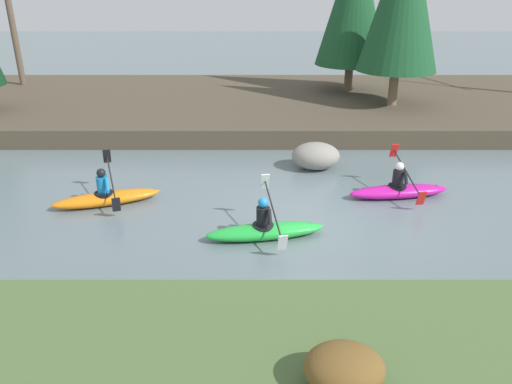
{
  "coord_description": "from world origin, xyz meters",
  "views": [
    {
      "loc": [
        -1.48,
        -10.8,
        5.49
      ],
      "look_at": [
        -1.43,
        0.56,
        0.55
      ],
      "focal_mm": 35.0,
      "sensor_mm": 36.0,
      "label": 1
    }
  ],
  "objects": [
    {
      "name": "kayaker_lead",
      "position": [
        2.37,
        1.47,
        0.22
      ],
      "size": [
        2.8,
        2.07,
        1.2
      ],
      "rotation": [
        0.0,
        0.0,
        0.14
      ],
      "color": "#C61999",
      "rests_on": "ground"
    },
    {
      "name": "shrub_clump_nearest",
      "position": [
        -0.38,
        -5.98,
        1.0
      ],
      "size": [
        1.03,
        0.86,
        0.56
      ],
      "color": "brown",
      "rests_on": "riverbank_near"
    },
    {
      "name": "kayaker_trailing",
      "position": [
        -5.35,
        1.02,
        0.22
      ],
      "size": [
        2.74,
        2.01,
        1.2
      ],
      "rotation": [
        0.0,
        0.0,
        0.35
      ],
      "color": "orange",
      "rests_on": "ground"
    },
    {
      "name": "boulder_midstream",
      "position": [
        0.35,
        3.65,
        0.41
      ],
      "size": [
        1.47,
        1.15,
        0.83
      ],
      "color": "gray",
      "rests_on": "ground"
    },
    {
      "name": "riverbank_far",
      "position": [
        0.0,
        10.61,
        0.34
      ],
      "size": [
        44.0,
        10.34,
        0.67
      ],
      "color": "#4C4233",
      "rests_on": "ground"
    },
    {
      "name": "kayaker_middle",
      "position": [
        -1.25,
        -0.8,
        0.22
      ],
      "size": [
        2.79,
        2.06,
        1.2
      ],
      "rotation": [
        0.0,
        0.0,
        0.18
      ],
      "color": "green",
      "rests_on": "ground"
    },
    {
      "name": "ground_plane",
      "position": [
        0.0,
        0.0,
        0.0
      ],
      "size": [
        90.0,
        90.0,
        0.0
      ],
      "primitive_type": "plane",
      "color": "slate"
    },
    {
      "name": "bare_tree_upstream",
      "position": [
        -12.63,
        13.31,
        4.33
      ],
      "size": [
        4.25,
        4.2,
        7.77
      ],
      "color": "brown",
      "rests_on": "riverbank_far"
    }
  ]
}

